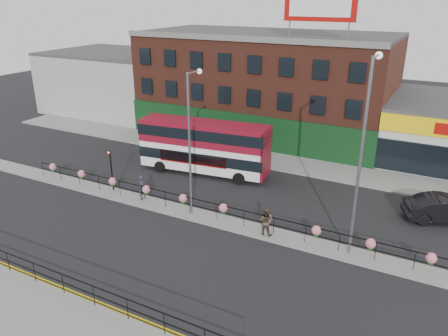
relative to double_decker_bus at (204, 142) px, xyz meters
The scene contains 18 objects.
ground 8.29m from the double_decker_bus, 60.82° to the right, with size 120.00×120.00×0.00m, color black.
south_pavement 19.42m from the double_decker_bus, 78.52° to the right, with size 60.00×4.00×0.15m, color gray.
north_pavement 6.91m from the double_decker_bus, 53.31° to the left, with size 60.00×4.00×0.15m, color gray.
median 8.27m from the double_decker_bus, 60.82° to the right, with size 60.00×1.60×0.15m, color gray.
yellow_line_inner 17.20m from the double_decker_bus, 76.98° to the right, with size 60.00×0.10×0.01m, color gold.
yellow_line_outer 17.38m from the double_decker_bus, 77.11° to the right, with size 60.00×0.10×0.01m, color gold.
brick_building 13.33m from the double_decker_bus, 90.74° to the left, with size 25.00×12.21×10.30m.
warehouse_west 24.30m from the double_decker_bus, 147.24° to the left, with size 15.50×12.00×7.30m.
billboard 14.73m from the double_decker_bus, 52.09° to the left, with size 6.00×0.29×4.40m.
median_railing 8.02m from the double_decker_bus, 60.82° to the right, with size 30.04×0.56×1.23m.
south_railing 17.14m from the double_decker_bus, 83.84° to the right, with size 20.04×0.05×1.12m.
double_decker_bus is the anchor object (origin of this frame).
car 18.11m from the double_decker_bus, ahead, with size 5.52×3.70×1.72m, color black.
pedestrian_a 6.93m from the double_decker_bus, 100.86° to the right, with size 0.56×0.73×1.77m, color #2A2935.
pedestrian_b 11.15m from the double_decker_bus, 40.29° to the right, with size 0.88×0.70×1.79m, color #46352A.
lamp_column_west 7.84m from the double_decker_bus, 66.02° to the right, with size 0.34×1.65×9.38m.
lamp_column_east 15.43m from the double_decker_bus, 25.86° to the right, with size 0.39×1.92×10.96m.
traffic_light_median 7.69m from the double_decker_bus, 122.82° to the right, with size 0.15×0.28×3.65m.
Camera 1 is at (13.20, -22.05, 13.84)m, focal length 35.00 mm.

